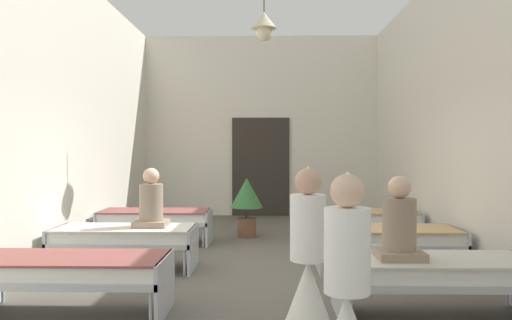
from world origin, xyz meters
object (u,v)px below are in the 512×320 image
object	(u,v)px
bed_right_row_1	(388,238)
nurse_near_aisle	(308,281)
bed_left_row_1	(125,237)
nurse_mid_aisle	(347,319)
potted_plant	(247,199)
patient_seated_secondary	(399,228)
bed_left_row_2	(156,218)
patient_seated_primary	(151,205)
bed_right_row_2	(362,219)
bed_right_row_0	(435,272)
bed_left_row_0	(71,270)

from	to	relation	value
bed_right_row_1	nurse_near_aisle	size ratio (longest dim) A/B	1.28
bed_left_row_1	nurse_near_aisle	xyz separation A→B (m)	(2.27, -2.61, 0.09)
nurse_mid_aisle	potted_plant	distance (m)	6.18
patient_seated_secondary	bed_right_row_1	bearing A→B (deg)	79.69
bed_left_row_2	patient_seated_secondary	xyz separation A→B (m)	(3.21, -3.82, 0.43)
bed_left_row_1	patient_seated_primary	bearing A→B (deg)	8.46
bed_right_row_2	potted_plant	world-z (taller)	potted_plant
bed_right_row_0	patient_seated_primary	world-z (taller)	patient_seated_primary
bed_left_row_0	patient_seated_primary	distance (m)	2.03
bed_right_row_1	bed_right_row_0	bearing A→B (deg)	-90.00
bed_left_row_0	bed_left_row_1	distance (m)	1.90
bed_right_row_0	bed_right_row_2	distance (m)	3.80
bed_right_row_0	nurse_mid_aisle	bearing A→B (deg)	-123.82
bed_left_row_0	bed_left_row_1	size ratio (longest dim) A/B	1.00
nurse_mid_aisle	bed_left_row_2	bearing A→B (deg)	77.03
bed_right_row_0	nurse_mid_aisle	world-z (taller)	nurse_mid_aisle
bed_right_row_1	patient_seated_primary	size ratio (longest dim) A/B	2.37
bed_left_row_1	patient_seated_primary	size ratio (longest dim) A/B	2.37
patient_seated_primary	potted_plant	distance (m)	2.78
patient_seated_primary	bed_left_row_0	bearing A→B (deg)	-100.17
potted_plant	patient_seated_secondary	bearing A→B (deg)	-69.78
nurse_near_aisle	potted_plant	size ratio (longest dim) A/B	1.35
bed_right_row_2	nurse_mid_aisle	distance (m)	5.57
nurse_near_aisle	bed_left_row_2	bearing A→B (deg)	-117.15
nurse_mid_aisle	bed_left_row_1	bearing A→B (deg)	87.40
nurse_mid_aisle	nurse_near_aisle	bearing A→B (deg)	63.28
bed_left_row_0	bed_left_row_1	xyz separation A→B (m)	(0.00, 1.90, 0.00)
patient_seated_primary	patient_seated_secondary	size ratio (longest dim) A/B	1.00
bed_right_row_1	nurse_near_aisle	world-z (taller)	nurse_near_aisle
bed_left_row_1	bed_left_row_2	xyz separation A→B (m)	(0.00, 1.90, 0.00)
potted_plant	bed_left_row_0	bearing A→B (deg)	-109.27
bed_right_row_2	patient_seated_primary	size ratio (longest dim) A/B	2.37
bed_right_row_0	nurse_near_aisle	bearing A→B (deg)	-151.19
bed_right_row_1	potted_plant	size ratio (longest dim) A/B	1.73
bed_left_row_1	nurse_near_aisle	bearing A→B (deg)	-48.93
nurse_near_aisle	patient_seated_secondary	bearing A→B (deg)	162.26
bed_left_row_1	nurse_mid_aisle	size ratio (longest dim) A/B	1.28
nurse_mid_aisle	bed_left_row_0	bearing A→B (deg)	108.77
bed_right_row_1	patient_seated_secondary	distance (m)	2.00
patient_seated_primary	potted_plant	xyz separation A→B (m)	(1.21, 2.50, -0.16)
bed_left_row_2	nurse_near_aisle	distance (m)	5.05
bed_left_row_0	bed_right_row_1	size ratio (longest dim) A/B	1.00
nurse_near_aisle	patient_seated_secondary	distance (m)	1.21
potted_plant	bed_right_row_0	bearing A→B (deg)	-65.83
bed_left_row_0	bed_right_row_1	xyz separation A→B (m)	(3.56, 1.90, 0.00)
bed_right_row_1	patient_seated_secondary	world-z (taller)	patient_seated_secondary
bed_left_row_2	potted_plant	size ratio (longest dim) A/B	1.73
bed_right_row_1	bed_right_row_2	bearing A→B (deg)	90.00
nurse_near_aisle	patient_seated_primary	bearing A→B (deg)	-108.04
nurse_near_aisle	nurse_mid_aisle	xyz separation A→B (m)	(0.17, -0.95, 0.00)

